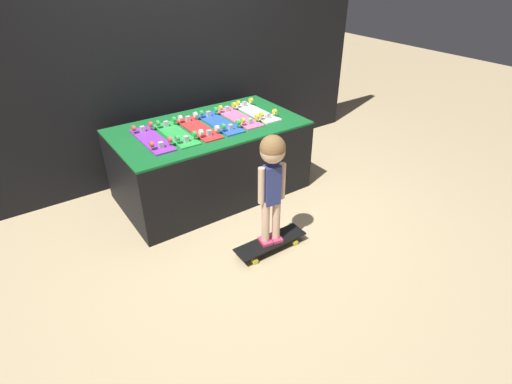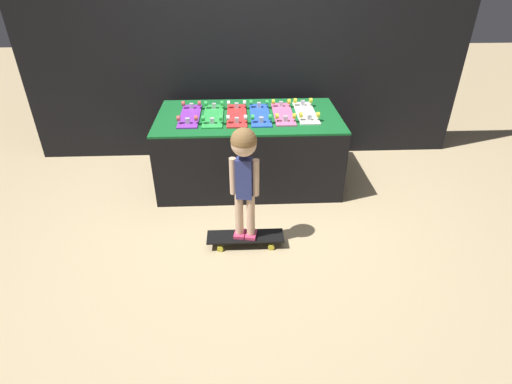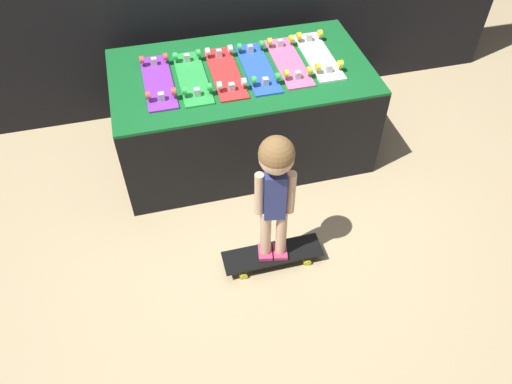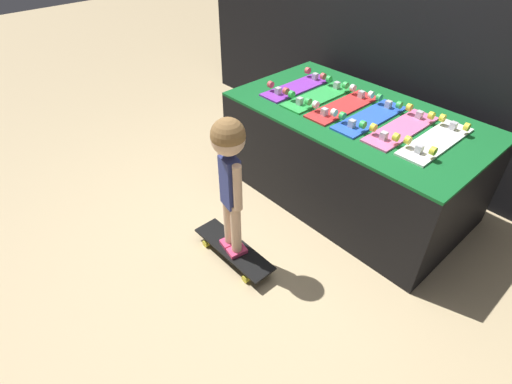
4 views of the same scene
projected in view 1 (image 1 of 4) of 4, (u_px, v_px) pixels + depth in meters
name	position (u px, v px, depth m)	size (l,w,h in m)	color
ground_plane	(242.00, 216.00, 3.89)	(16.00, 16.00, 0.00)	tan
back_wall	(170.00, 48.00, 4.10)	(4.98, 0.10, 2.70)	black
display_rack	(210.00, 160.00, 4.10)	(1.85, 1.03, 0.75)	black
skateboard_purple_on_rack	(152.00, 139.00, 3.60)	(0.20, 0.65, 0.09)	purple
skateboard_green_on_rack	(176.00, 133.00, 3.71)	(0.20, 0.65, 0.09)	green
skateboard_red_on_rack	(198.00, 128.00, 3.82)	(0.20, 0.65, 0.09)	red
skateboard_blue_on_rack	(219.00, 122.00, 3.94)	(0.20, 0.65, 0.09)	blue
skateboard_pink_on_rack	(238.00, 117.00, 4.06)	(0.20, 0.65, 0.09)	pink
skateboard_white_on_rack	(256.00, 111.00, 4.19)	(0.20, 0.65, 0.09)	white
skateboard_on_floor	(270.00, 243.00, 3.43)	(0.65, 0.19, 0.09)	black
child	(272.00, 171.00, 3.06)	(0.23, 0.20, 0.98)	#E03D6B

